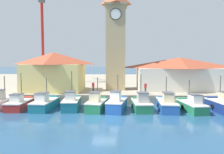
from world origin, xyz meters
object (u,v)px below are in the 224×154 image
at_px(fishing_boat_left_outer, 20,103).
at_px(fishing_boat_far_right, 191,105).
at_px(fishing_boat_center, 96,104).
at_px(fishing_boat_right_inner, 142,104).
at_px(warehouse_left, 54,71).
at_px(clock_tower, 116,38).
at_px(port_crane_near, 43,45).
at_px(fishing_boat_right_outer, 167,104).
at_px(fishing_boat_mid_left, 71,103).
at_px(dock_worker_near_tower, 93,87).
at_px(fishing_boat_mid_right, 117,104).
at_px(fishing_boat_end_right, 223,104).
at_px(fishing_boat_left_inner, 45,103).
at_px(fishing_boat_far_left, 2,102).
at_px(dock_worker_along_quay, 145,88).
at_px(warehouse_right, 179,73).

xyz_separation_m(fishing_boat_left_outer, fishing_boat_far_right, (20.22, -0.38, 0.03)).
bearing_deg(fishing_boat_center, fishing_boat_right_inner, 4.15).
relative_size(fishing_boat_center, warehouse_left, 0.50).
xyz_separation_m(fishing_boat_left_outer, clock_tower, (11.34, 8.58, 8.59)).
height_order(fishing_boat_center, port_crane_near, port_crane_near).
relative_size(fishing_boat_right_outer, clock_tower, 0.32).
xyz_separation_m(fishing_boat_mid_left, dock_worker_near_tower, (2.06, 4.48, 1.34)).
distance_m(fishing_boat_mid_right, fishing_boat_end_right, 12.00).
bearing_deg(fishing_boat_center, port_crane_near, 124.47).
height_order(fishing_boat_left_inner, port_crane_near, port_crane_near).
bearing_deg(dock_worker_near_tower, fishing_boat_far_right, -22.60).
relative_size(fishing_boat_left_inner, dock_worker_near_tower, 3.15).
bearing_deg(fishing_boat_far_left, warehouse_left, 54.56).
bearing_deg(fishing_boat_mid_left, clock_tower, 58.97).
distance_m(fishing_boat_left_inner, fishing_boat_mid_right, 8.64).
bearing_deg(fishing_boat_center, warehouse_left, 135.46).
bearing_deg(dock_worker_along_quay, warehouse_left, 167.74).
xyz_separation_m(fishing_boat_right_inner, warehouse_left, (-12.32, 6.56, 3.47)).
distance_m(fishing_boat_left_outer, fishing_boat_mid_left, 6.24).
height_order(fishing_boat_left_inner, fishing_boat_end_right, fishing_boat_end_right).
bearing_deg(fishing_boat_mid_left, fishing_boat_end_right, -1.87).
bearing_deg(fishing_boat_left_outer, dock_worker_along_quay, 13.31).
distance_m(clock_tower, port_crane_near, 17.87).
bearing_deg(fishing_boat_far_right, fishing_boat_center, -179.74).
bearing_deg(clock_tower, warehouse_left, -167.16).
height_order(fishing_boat_far_right, dock_worker_near_tower, fishing_boat_far_right).
bearing_deg(warehouse_right, fishing_boat_right_inner, -127.74).
height_order(fishing_boat_mid_left, clock_tower, clock_tower).
height_order(fishing_boat_far_left, fishing_boat_far_right, fishing_boat_far_left).
bearing_deg(fishing_boat_center, fishing_boat_right_outer, 3.43).
distance_m(fishing_boat_mid_left, fishing_boat_right_outer, 11.28).
distance_m(fishing_boat_right_outer, clock_tower, 13.54).
bearing_deg(fishing_boat_far_left, fishing_boat_center, -3.03).
relative_size(fishing_boat_left_outer, fishing_boat_mid_right, 1.00).
height_order(fishing_boat_far_right, clock_tower, clock_tower).
height_order(fishing_boat_mid_right, fishing_boat_far_right, fishing_boat_mid_right).
bearing_deg(fishing_boat_mid_right, port_crane_near, 129.03).
bearing_deg(fishing_boat_end_right, fishing_boat_mid_left, 178.13).
xyz_separation_m(fishing_boat_right_outer, warehouse_right, (3.58, 8.34, 3.07)).
bearing_deg(warehouse_right, fishing_boat_far_right, -95.75).
xyz_separation_m(fishing_boat_far_left, fishing_boat_right_outer, (19.78, -0.12, -0.07)).
height_order(fishing_boat_left_outer, fishing_boat_far_right, fishing_boat_left_outer).
xyz_separation_m(fishing_boat_left_outer, fishing_boat_right_inner, (14.56, -0.04, 0.06)).
xyz_separation_m(fishing_boat_left_inner, dock_worker_along_quay, (12.38, 3.59, 1.42)).
relative_size(fishing_boat_right_outer, port_crane_near, 0.28).
xyz_separation_m(fishing_boat_left_outer, fishing_boat_left_inner, (3.04, 0.06, 0.04)).
height_order(fishing_boat_left_outer, clock_tower, clock_tower).
bearing_deg(dock_worker_along_quay, fishing_boat_far_right, -39.97).
bearing_deg(fishing_boat_mid_right, fishing_boat_left_inner, 176.42).
xyz_separation_m(fishing_boat_right_inner, fishing_boat_far_right, (5.66, -0.33, -0.03)).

